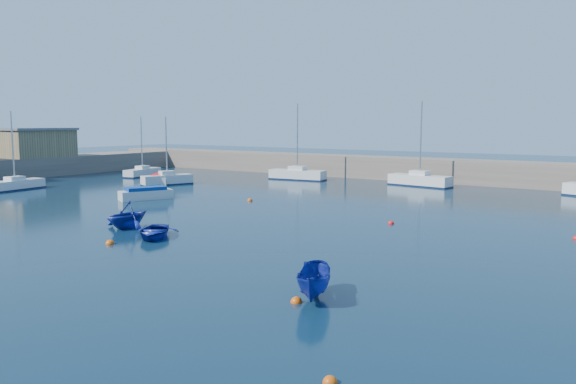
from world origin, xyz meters
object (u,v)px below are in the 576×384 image
Objects in this scene: sailboat_3 at (167,179)px; sailboat_6 at (420,180)px; brick_shed_a at (36,144)px; sailboat_4 at (143,172)px; dinghy_center at (154,231)px; sailboat_5 at (297,174)px; motorboat_2 at (162,179)px; sailboat_2 at (15,185)px; dinghy_right at (315,283)px; dinghy_left at (127,215)px; motorboat_1 at (146,193)px.

sailboat_3 is 27.32m from sailboat_6.
sailboat_4 is at bearing 30.44° from brick_shed_a.
dinghy_center is at bearing -52.04° from sailboat_4.
sailboat_5 is 15.73m from motorboat_2.
sailboat_4 is 39.71m from dinghy_center.
sailboat_2 is 45.33m from dinghy_right.
sailboat_3 is at bearing -39.45° from sailboat_4.
sailboat_5 reaches higher than dinghy_left.
brick_shed_a is 2.25× the size of dinghy_center.
motorboat_2 is (7.58, 12.75, -0.02)m from sailboat_2.
sailboat_3 is 11.72m from motorboat_1.
dinghy_left is (9.57, -10.01, 0.34)m from motorboat_1.
dinghy_left is (16.69, -19.32, 0.26)m from sailboat_3.
motorboat_2 is 44.12m from dinghy_right.
dinghy_right is at bearing -155.65° from sailboat_6.
dinghy_left is 18.51m from dinghy_right.
brick_shed_a is 1.06× the size of sailboat_4.
sailboat_3 reaches higher than motorboat_1.
motorboat_1 is 1.47× the size of dinghy_right.
sailboat_2 reaches higher than sailboat_3.
sailboat_5 is (30.40, 14.53, -3.45)m from brick_shed_a.
sailboat_4 reaches higher than motorboat_1.
sailboat_5 reaches higher than sailboat_2.
dinghy_right is at bearing -14.74° from sailboat_3.
dinghy_right reaches higher than dinghy_center.
sailboat_5 is 35.23m from dinghy_center.
motorboat_1 is (-1.51, -22.03, -0.12)m from sailboat_5.
motorboat_2 is at bearing -39.90° from sailboat_4.
sailboat_5 reaches higher than sailboat_4.
motorboat_2 is 1.71× the size of dinghy_right.
sailboat_4 is 53.51m from dinghy_right.
motorboat_1 is 0.86× the size of motorboat_2.
sailboat_2 reaches higher than motorboat_2.
sailboat_4 is (11.88, 6.98, -3.56)m from brick_shed_a.
motorboat_2 is 1.57× the size of dinghy_center.
dinghy_right is (43.44, -12.95, 0.08)m from sailboat_2.
dinghy_right reaches higher than motorboat_1.
brick_shed_a is 2.44× the size of dinghy_left.
dinghy_center is (11.80, -33.19, -0.28)m from sailboat_5.
dinghy_left is (18.24, -20.04, 0.34)m from motorboat_2.
sailboat_5 is 2.53× the size of dinghy_center.
sailboat_6 is at bearing 3.85° from sailboat_4.
motorboat_1 is (16.24, 2.71, -0.03)m from sailboat_2.
sailboat_5 is at bearing 45.72° from sailboat_2.
sailboat_4 reaches higher than dinghy_center.
sailboat_5 reaches higher than motorboat_2.
motorboat_2 is 27.10m from dinghy_left.
dinghy_right is (25.68, -37.69, -0.02)m from sailboat_5.
sailboat_4 is 1.57× the size of motorboat_1.
sailboat_4 is at bearing 173.66° from sailboat_3.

